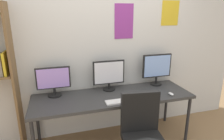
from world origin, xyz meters
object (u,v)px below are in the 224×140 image
at_px(monitor_right, 157,68).
at_px(monitor_center, 109,74).
at_px(monitor_left, 53,80).
at_px(desk, 113,99).
at_px(computer_mouse, 171,94).
at_px(keyboard_main, 118,102).

bearing_deg(monitor_right, monitor_center, -180.00).
bearing_deg(monitor_left, desk, -15.38).
relative_size(monitor_left, monitor_center, 0.97).
xyz_separation_m(monitor_left, computer_mouse, (1.54, -0.43, -0.21)).
xyz_separation_m(monitor_center, computer_mouse, (0.77, -0.43, -0.22)).
height_order(desk, monitor_center, monitor_center).
xyz_separation_m(monitor_center, monitor_right, (0.77, 0.00, 0.04)).
bearing_deg(monitor_left, monitor_right, 0.00).
bearing_deg(keyboard_main, monitor_right, 29.83).
height_order(monitor_left, keyboard_main, monitor_left).
bearing_deg(keyboard_main, monitor_center, 90.00).
distance_m(desk, keyboard_main, 0.24).
relative_size(desk, computer_mouse, 22.74).
bearing_deg(monitor_center, monitor_left, -180.00).
distance_m(monitor_center, keyboard_main, 0.50).
xyz_separation_m(monitor_right, keyboard_main, (-0.77, -0.44, -0.26)).
height_order(monitor_right, keyboard_main, monitor_right).
bearing_deg(monitor_left, monitor_center, 0.00).
bearing_deg(monitor_center, keyboard_main, -90.00).
bearing_deg(computer_mouse, monitor_left, 164.46).
xyz_separation_m(desk, monitor_center, (0.00, 0.21, 0.29)).
relative_size(monitor_center, keyboard_main, 1.44).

